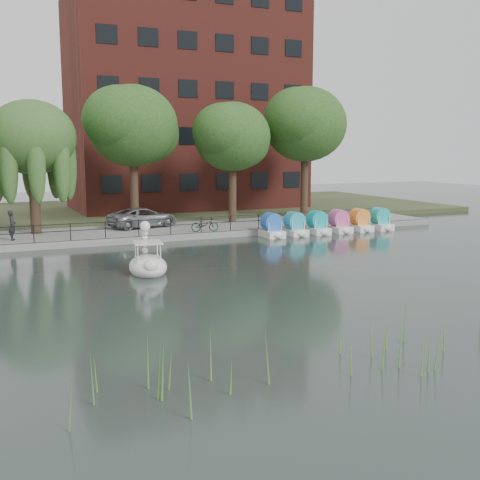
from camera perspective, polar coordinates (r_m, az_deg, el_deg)
ground_plane at (r=25.15m, az=2.72°, el=-4.26°), size 120.00×120.00×0.00m
promenade at (r=39.81m, az=-7.79°, el=0.78°), size 40.00×6.00×0.40m
kerb at (r=37.02m, az=-6.48°, el=0.21°), size 40.00×0.25×0.40m
land_strip at (r=53.29m, az=-12.09°, el=2.64°), size 60.00×22.00×0.36m
railing at (r=37.08m, az=-6.60°, el=1.69°), size 32.00×0.05×1.00m
apartment_building at (r=55.01m, az=-5.08°, el=12.56°), size 20.00×10.07×18.00m
willow_mid at (r=39.00m, az=-19.16°, el=9.13°), size 5.32×5.32×8.15m
broadleaf_center at (r=41.12m, az=-10.15°, el=10.56°), size 6.00×6.00×9.25m
broadleaf_right at (r=42.91m, az=-0.73°, el=9.71°), size 5.40×5.40×8.32m
broadleaf_far at (r=46.78m, az=6.21°, el=10.82°), size 6.30×6.30×9.71m
minivan at (r=40.62m, az=-9.16°, el=2.27°), size 3.75×5.89×1.51m
bicycle at (r=38.07m, az=-3.36°, el=1.55°), size 0.93×1.81×1.00m
pedestrian at (r=36.75m, az=-20.80°, el=1.50°), size 0.62×0.80×1.98m
swan_boat at (r=27.66m, az=-8.74°, el=-2.10°), size 2.12×2.94×2.29m
pedal_boat_row at (r=40.61m, az=8.36°, el=1.50°), size 9.65×1.70×1.40m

